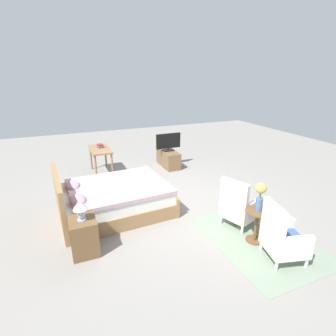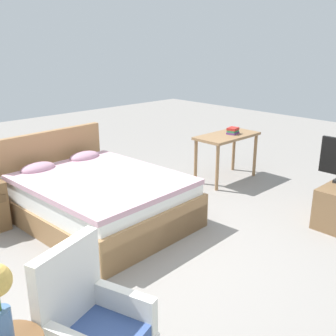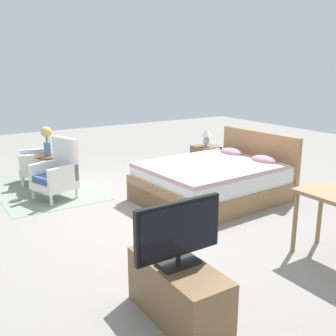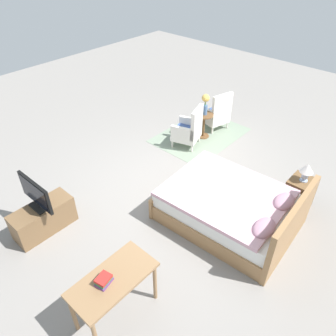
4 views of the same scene
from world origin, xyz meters
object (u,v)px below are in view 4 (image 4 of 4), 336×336
Objects in this scene: armchair_by_window_left at (216,114)px; nightstand at (299,194)px; vanity_desk at (113,284)px; book_stack at (104,280)px; flower_vase at (205,102)px; armchair_by_window_right at (189,130)px; side_table at (204,123)px; bed at (231,208)px; table_lamp at (307,170)px; tv_stand at (44,218)px; tv_flatscreen at (36,194)px.

armchair_by_window_left is 2.95m from nightstand.
vanity_desk is 0.19m from book_stack.
nightstand is at bearing 73.31° from flower_vase.
armchair_by_window_right is 0.51m from side_table.
table_lamp is at bearing 148.54° from bed.
flower_vase is (-1.87, -1.97, 0.56)m from bed.
nightstand is at bearing 166.26° from book_stack.
book_stack is at bearing 82.22° from tv_stand.
vanity_desk is (3.37, -0.82, -0.18)m from table_lamp.
nightstand is at bearing 139.24° from tv_stand.
vanity_desk reaches higher than side_table.
vanity_desk is at bearing 85.33° from tv_flatscreen.
book_stack reaches higher than tv_stand.
book_stack is (3.75, 1.80, 0.39)m from armchair_by_window_right.
armchair_by_window_left and armchair_by_window_right have the same top height.
armchair_by_window_right is at bearing 178.08° from tv_stand.
vanity_desk is at bearing 23.46° from flower_vase.
table_lamp is 0.32× the size of vanity_desk.
bed is 10.10× the size of book_stack.
table_lamp is at bearing 73.31° from side_table.
nightstand is at bearing 84.01° from armchair_by_window_right.
table_lamp reaches higher than book_stack.
tv_flatscreen is (3.49, -0.12, 0.37)m from armchair_by_window_right.
flower_vase is 4.54m from vanity_desk.
tv_flatscreen is at bearing -97.72° from book_stack.
vanity_desk is at bearing 26.60° from armchair_by_window_right.
armchair_by_window_right is 4.09m from vanity_desk.
table_lamp reaches higher than vanity_desk.
bed is 6.59× the size of table_lamp.
vanity_desk reaches higher than nightstand.
flower_vase is 2.22× the size of book_stack.
flower_vase reaches higher than table_lamp.
flower_vase is at bearing -156.54° from vanity_desk.
tv_stand is 1.27× the size of tv_flatscreen.
tv_stand is at bearing -40.77° from table_lamp.
tv_flatscreen reaches higher than nightstand.
flower_vase is 0.50× the size of tv_stand.
nightstand is (0.79, 2.63, -0.07)m from side_table.
tv_flatscreen is at bearing -1.92° from armchair_by_window_right.
tv_stand is (3.21, -2.77, -0.55)m from table_lamp.
flower_vase is (0.51, 0.02, 0.48)m from armchair_by_window_left.
bed reaches higher than table_lamp.
side_table is at bearing 177.52° from armchair_by_window_right.
side_table is 0.59× the size of tv_stand.
tv_flatscreen reaches higher than table_lamp.
armchair_by_window_right is 0.88× the size of vanity_desk.
side_table is at bearing -106.69° from nightstand.
table_lamp is 3.58m from book_stack.
tv_stand is 2.01m from book_stack.
bed is 2.36× the size of armchair_by_window_left.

